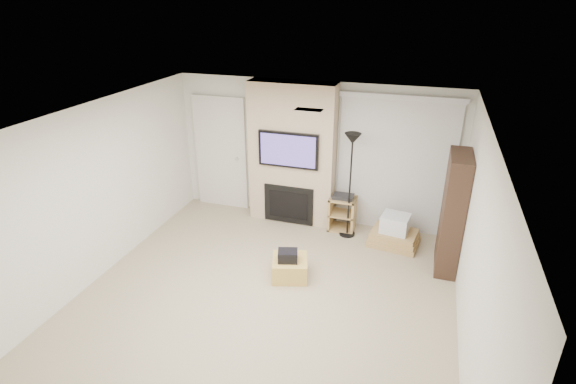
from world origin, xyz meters
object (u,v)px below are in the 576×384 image
(av_stand, at_px, (342,211))
(floor_lamp, at_px, (352,157))
(box_stack, at_px, (394,233))
(ottoman, at_px, (290,268))
(bookshelf, at_px, (453,213))

(av_stand, bearing_deg, floor_lamp, -52.45)
(av_stand, relative_size, box_stack, 0.76)
(ottoman, xyz_separation_m, box_stack, (1.36, 1.41, 0.05))
(ottoman, relative_size, av_stand, 0.76)
(av_stand, bearing_deg, ottoman, -104.75)
(ottoman, xyz_separation_m, bookshelf, (2.17, 0.99, 0.75))
(ottoman, distance_m, av_stand, 1.73)
(floor_lamp, bearing_deg, box_stack, -5.70)
(box_stack, bearing_deg, ottoman, -133.90)
(av_stand, distance_m, box_stack, 0.97)
(ottoman, xyz_separation_m, av_stand, (0.44, 1.66, 0.20))
(floor_lamp, distance_m, bookshelf, 1.76)
(floor_lamp, distance_m, box_stack, 1.46)
(box_stack, xyz_separation_m, bookshelf, (0.81, -0.42, 0.70))
(bookshelf, bearing_deg, floor_lamp, 162.53)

